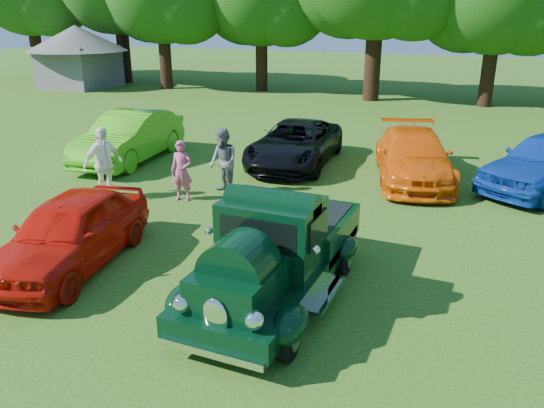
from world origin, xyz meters
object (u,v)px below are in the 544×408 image
at_px(back_car_black, 295,144).
at_px(back_car_orange, 413,156).
at_px(red_convertible, 70,232).
at_px(spectator_pink, 182,171).
at_px(spectator_grey, 223,162).
at_px(back_car_lime, 130,137).
at_px(hero_pickup, 277,254).
at_px(gazebo, 77,49).
at_px(spectator_white, 103,163).

xyz_separation_m(back_car_black, back_car_orange, (3.75, -0.22, 0.03)).
xyz_separation_m(red_convertible, spectator_pink, (-0.10, 4.09, 0.09)).
relative_size(spectator_pink, spectator_grey, 0.89).
height_order(red_convertible, back_car_lime, back_car_lime).
bearing_deg(red_convertible, back_car_orange, 47.42).
bearing_deg(back_car_lime, spectator_grey, -29.70).
xyz_separation_m(hero_pickup, back_car_black, (-2.73, 8.05, -0.11)).
xyz_separation_m(back_car_orange, gazebo, (-23.55, 12.52, 1.69)).
bearing_deg(gazebo, red_convertible, -48.41).
bearing_deg(red_convertible, gazebo, 120.62).
bearing_deg(gazebo, spectator_pink, -42.30).
distance_m(spectator_white, gazebo, 23.95).
xyz_separation_m(back_car_lime, spectator_pink, (3.71, -2.70, -0.00)).
relative_size(hero_pickup, spectator_grey, 2.63).
relative_size(red_convertible, spectator_grey, 2.30).
bearing_deg(back_car_orange, gazebo, 136.71).
distance_m(hero_pickup, spectator_pink, 5.54).
bearing_deg(back_car_orange, spectator_grey, -158.62).
xyz_separation_m(hero_pickup, spectator_pink, (-4.17, 3.65, -0.00)).
bearing_deg(back_car_black, back_car_orange, -8.55).
relative_size(hero_pickup, red_convertible, 1.14).
xyz_separation_m(spectator_grey, spectator_white, (-2.68, -1.54, 0.06)).
distance_m(back_car_black, spectator_pink, 4.64).
bearing_deg(back_car_lime, spectator_pink, -43.43).
relative_size(red_convertible, spectator_white, 2.16).
xyz_separation_m(back_car_lime, spectator_white, (1.76, -3.37, 0.15)).
relative_size(back_car_lime, spectator_grey, 2.71).
relative_size(spectator_grey, gazebo, 0.28).
distance_m(back_car_orange, spectator_white, 8.63).
bearing_deg(back_car_lime, hero_pickup, -46.19).
height_order(back_car_orange, spectator_grey, spectator_grey).
bearing_deg(spectator_grey, spectator_white, -114.76).
bearing_deg(spectator_grey, gazebo, 175.74).
bearing_deg(gazebo, spectator_white, -46.62).
bearing_deg(spectator_pink, spectator_white, -171.23).
distance_m(back_car_lime, back_car_orange, 9.02).
distance_m(spectator_pink, spectator_grey, 1.15).
xyz_separation_m(hero_pickup, gazebo, (-22.53, 20.35, 1.61)).
xyz_separation_m(back_car_lime, gazebo, (-14.65, 14.00, 1.61)).
height_order(back_car_lime, spectator_white, spectator_white).
height_order(back_car_orange, spectator_pink, spectator_pink).
distance_m(hero_pickup, gazebo, 30.41).
bearing_deg(spectator_pink, back_car_orange, 28.66).
xyz_separation_m(back_car_lime, back_car_orange, (8.90, 1.48, -0.08)).
height_order(hero_pickup, gazebo, gazebo).
height_order(spectator_pink, spectator_white, spectator_white).
bearing_deg(hero_pickup, back_car_lime, 141.16).
bearing_deg(hero_pickup, spectator_grey, 127.23).
distance_m(back_car_lime, spectator_white, 3.81).
height_order(hero_pickup, spectator_pink, hero_pickup).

